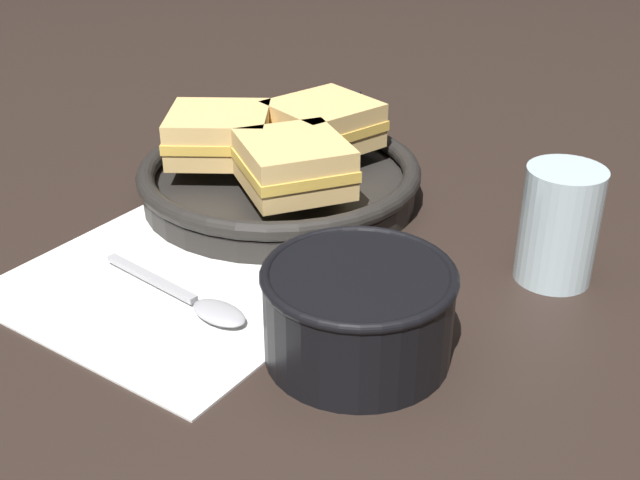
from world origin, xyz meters
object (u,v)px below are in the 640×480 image
(skillet, at_px, (280,180))
(sandwich_far_left, at_px, (294,164))
(drinking_glass, at_px, (559,225))
(sandwich_near_right, at_px, (219,134))
(spoon, at_px, (197,302))
(soup_bowl, at_px, (358,307))
(sandwich_near_left, at_px, (323,124))

(skillet, distance_m, sandwich_far_left, 0.08)
(drinking_glass, bearing_deg, sandwich_far_left, -167.11)
(sandwich_near_right, relative_size, sandwich_far_left, 1.00)
(spoon, relative_size, drinking_glass, 1.59)
(sandwich_far_left, xyz_separation_m, drinking_glass, (0.23, 0.05, -0.02))
(sandwich_far_left, bearing_deg, spoon, -81.22)
(spoon, bearing_deg, drinking_glass, 50.03)
(soup_bowl, relative_size, sandwich_far_left, 1.03)
(soup_bowl, bearing_deg, spoon, -169.28)
(skillet, relative_size, sandwich_near_left, 3.23)
(soup_bowl, xyz_separation_m, drinking_glass, (0.07, 0.19, 0.01))
(sandwich_near_right, xyz_separation_m, sandwich_far_left, (0.11, -0.02, 0.00))
(sandwich_near_right, height_order, sandwich_far_left, same)
(spoon, distance_m, sandwich_near_left, 0.27)
(spoon, xyz_separation_m, drinking_glass, (0.21, 0.21, 0.04))
(soup_bowl, distance_m, drinking_glass, 0.20)
(sandwich_near_left, relative_size, sandwich_far_left, 0.90)
(drinking_glass, bearing_deg, skillet, -177.51)
(soup_bowl, xyz_separation_m, sandwich_near_left, (-0.20, 0.23, 0.02))
(sandwich_near_left, relative_size, drinking_glass, 1.22)
(soup_bowl, relative_size, drinking_glass, 1.40)
(sandwich_far_left, bearing_deg, sandwich_near_right, 171.01)
(skillet, relative_size, sandwich_far_left, 2.91)
(sandwich_near_left, height_order, drinking_glass, drinking_glass)
(skillet, height_order, sandwich_near_right, sandwich_near_right)
(sandwich_near_left, height_order, sandwich_near_right, same)
(sandwich_near_left, bearing_deg, spoon, -76.33)
(spoon, bearing_deg, sandwich_near_left, 108.13)
(spoon, height_order, drinking_glass, drinking_glass)
(soup_bowl, distance_m, spoon, 0.14)
(spoon, height_order, sandwich_near_left, sandwich_near_left)
(spoon, bearing_deg, skillet, 114.60)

